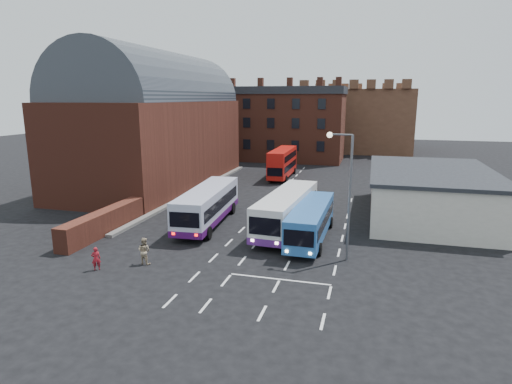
% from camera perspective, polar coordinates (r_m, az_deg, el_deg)
% --- Properties ---
extents(ground, '(180.00, 180.00, 0.00)m').
position_cam_1_polar(ground, '(29.66, -5.14, -8.21)').
color(ground, black).
extents(railway_station, '(12.00, 28.00, 16.00)m').
position_cam_1_polar(railway_station, '(53.42, -13.22, 9.14)').
color(railway_station, '#602B1E').
rests_on(railway_station, ground).
extents(forecourt_wall, '(1.20, 10.00, 1.80)m').
position_cam_1_polar(forecourt_wall, '(35.68, -19.60, -3.79)').
color(forecourt_wall, '#602B1E').
rests_on(forecourt_wall, ground).
extents(cream_building, '(10.40, 16.40, 4.25)m').
position_cam_1_polar(cream_building, '(41.14, 22.17, -0.09)').
color(cream_building, beige).
rests_on(cream_building, ground).
extents(brick_terrace, '(22.00, 10.00, 11.00)m').
position_cam_1_polar(brick_terrace, '(73.84, 2.89, 8.62)').
color(brick_terrace, brown).
rests_on(brick_terrace, ground).
extents(castle_keep, '(22.00, 22.00, 12.00)m').
position_cam_1_polar(castle_keep, '(92.15, 13.04, 9.40)').
color(castle_keep, brown).
rests_on(castle_keep, ground).
extents(bus_white_outbound, '(3.46, 11.33, 3.05)m').
position_cam_1_polar(bus_white_outbound, '(36.06, -6.47, -1.48)').
color(bus_white_outbound, '#B5B9D2').
rests_on(bus_white_outbound, ground).
extents(bus_white_inbound, '(3.46, 11.40, 3.07)m').
position_cam_1_polar(bus_white_inbound, '(34.16, 4.13, -2.20)').
color(bus_white_inbound, silver).
rests_on(bus_white_inbound, ground).
extents(bus_blue, '(2.61, 9.85, 2.68)m').
position_cam_1_polar(bus_blue, '(32.14, 7.33, -3.65)').
color(bus_blue, '#285DA2').
rests_on(bus_blue, ground).
extents(bus_red_double, '(2.48, 9.55, 3.81)m').
position_cam_1_polar(bus_red_double, '(56.77, 3.54, 3.93)').
color(bus_red_double, red).
rests_on(bus_red_double, ground).
extents(street_lamp, '(1.69, 0.45, 8.34)m').
position_cam_1_polar(street_lamp, '(27.74, 11.87, 0.94)').
color(street_lamp, slate).
rests_on(street_lamp, ground).
extents(pedestrian_red, '(0.65, 0.61, 1.48)m').
position_cam_1_polar(pedestrian_red, '(28.44, -20.55, -8.31)').
color(pedestrian_red, maroon).
rests_on(pedestrian_red, ground).
extents(pedestrian_beige, '(0.91, 0.75, 1.74)m').
position_cam_1_polar(pedestrian_beige, '(28.48, -14.68, -7.60)').
color(pedestrian_beige, tan).
rests_on(pedestrian_beige, ground).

